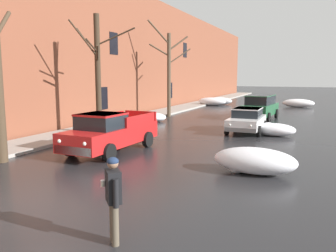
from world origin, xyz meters
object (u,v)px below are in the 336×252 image
object	(u,v)px
pedestrian_with_coffee	(113,193)
bare_tree_second_along_sidewalk	(98,72)
suv_green_parked_kerbside_mid	(260,106)
pickup_truck_red_approaching_near_lane	(110,132)
sedan_white_parked_kerbside_close	(247,120)
fire_hydrant	(75,135)
bare_tree_mid_block	(169,70)

from	to	relation	value
pedestrian_with_coffee	bare_tree_second_along_sidewalk	bearing A→B (deg)	125.85
suv_green_parked_kerbside_mid	pickup_truck_red_approaching_near_lane	bearing A→B (deg)	-106.06
bare_tree_second_along_sidewalk	pedestrian_with_coffee	world-z (taller)	bare_tree_second_along_sidewalk
bare_tree_second_along_sidewalk	sedan_white_parked_kerbside_close	world-z (taller)	bare_tree_second_along_sidewalk
bare_tree_second_along_sidewalk	suv_green_parked_kerbside_mid	size ratio (longest dim) A/B	1.41
bare_tree_second_along_sidewalk	sedan_white_parked_kerbside_close	bearing A→B (deg)	30.99
suv_green_parked_kerbside_mid	fire_hydrant	distance (m)	14.93
bare_tree_mid_block	fire_hydrant	world-z (taller)	bare_tree_mid_block
bare_tree_mid_block	sedan_white_parked_kerbside_close	bearing A→B (deg)	-36.41
bare_tree_second_along_sidewalk	bare_tree_mid_block	size ratio (longest dim) A/B	0.87
pickup_truck_red_approaching_near_lane	fire_hydrant	bearing A→B (deg)	155.76
bare_tree_second_along_sidewalk	suv_green_parked_kerbside_mid	distance (m)	13.37
sedan_white_parked_kerbside_close	suv_green_parked_kerbside_mid	distance (m)	6.72
pedestrian_with_coffee	fire_hydrant	size ratio (longest dim) A/B	2.48
pickup_truck_red_approaching_near_lane	pedestrian_with_coffee	distance (m)	8.42
bare_tree_mid_block	bare_tree_second_along_sidewalk	bearing A→B (deg)	-89.87
bare_tree_second_along_sidewalk	pickup_truck_red_approaching_near_lane	xyz separation A→B (m)	(2.88, -3.34, -2.60)
suv_green_parked_kerbside_mid	pedestrian_with_coffee	distance (m)	21.48
pedestrian_with_coffee	sedan_white_parked_kerbside_close	bearing A→B (deg)	90.79
pickup_truck_red_approaching_near_lane	bare_tree_second_along_sidewalk	bearing A→B (deg)	130.73
sedan_white_parked_kerbside_close	suv_green_parked_kerbside_mid	size ratio (longest dim) A/B	0.85
bare_tree_second_along_sidewalk	fire_hydrant	world-z (taller)	bare_tree_second_along_sidewalk
bare_tree_mid_block	suv_green_parked_kerbside_mid	bearing A→B (deg)	10.54
fire_hydrant	bare_tree_mid_block	bearing A→B (deg)	89.73
sedan_white_parked_kerbside_close	suv_green_parked_kerbside_mid	world-z (taller)	suv_green_parked_kerbside_mid
suv_green_parked_kerbside_mid	pedestrian_with_coffee	size ratio (longest dim) A/B	2.64
sedan_white_parked_kerbside_close	fire_hydrant	world-z (taller)	sedan_white_parked_kerbside_close
sedan_white_parked_kerbside_close	bare_tree_mid_block	bearing A→B (deg)	143.59
sedan_white_parked_kerbside_close	pedestrian_with_coffee	xyz separation A→B (m)	(0.20, -14.77, 0.28)
pickup_truck_red_approaching_near_lane	suv_green_parked_kerbside_mid	world-z (taller)	suv_green_parked_kerbside_mid
suv_green_parked_kerbside_mid	sedan_white_parked_kerbside_close	bearing A→B (deg)	-87.74
bare_tree_mid_block	pickup_truck_red_approaching_near_lane	size ratio (longest dim) A/B	1.44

